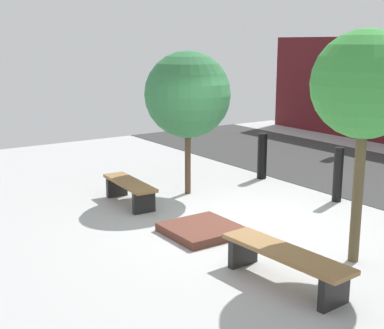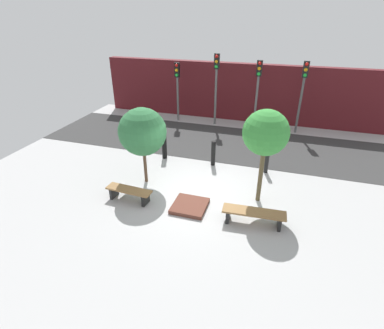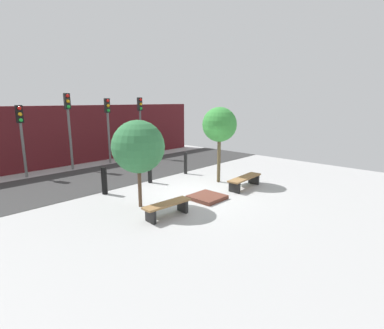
{
  "view_description": "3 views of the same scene",
  "coord_description": "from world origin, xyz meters",
  "px_view_note": "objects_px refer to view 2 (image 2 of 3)",
  "views": [
    {
      "loc": [
        6.68,
        -5.55,
        3.03
      ],
      "look_at": [
        -0.44,
        -0.69,
        1.05
      ],
      "focal_mm": 50.0,
      "sensor_mm": 36.0,
      "label": 1
    },
    {
      "loc": [
        2.5,
        -8.56,
        5.9
      ],
      "look_at": [
        -0.15,
        -0.05,
        1.22
      ],
      "focal_mm": 28.0,
      "sensor_mm": 36.0,
      "label": 2
    },
    {
      "loc": [
        -7.86,
        -7.42,
        3.49
      ],
      "look_at": [
        -0.49,
        -0.51,
        1.31
      ],
      "focal_mm": 28.0,
      "sensor_mm": 36.0,
      "label": 3
    }
  ],
  "objects_px": {
    "tree_behind_left_bench": "(142,132)",
    "bench_left": "(129,192)",
    "bollard_left": "(213,153)",
    "planter_bed": "(190,206)",
    "traffic_light_mid_east": "(258,83)",
    "traffic_light_east": "(303,85)",
    "bollard_center": "(267,160)",
    "traffic_light_west": "(177,81)",
    "bollard_far_left": "(164,147)",
    "tree_behind_right_bench": "(266,133)",
    "bench_right": "(254,215)",
    "traffic_light_mid_west": "(216,77)"
  },
  "relations": [
    {
      "from": "bench_right",
      "to": "planter_bed",
      "type": "relative_size",
      "value": 1.74
    },
    {
      "from": "bench_right",
      "to": "traffic_light_east",
      "type": "relative_size",
      "value": 0.53
    },
    {
      "from": "tree_behind_left_bench",
      "to": "tree_behind_right_bench",
      "type": "height_order",
      "value": "tree_behind_right_bench"
    },
    {
      "from": "bench_right",
      "to": "tree_behind_right_bench",
      "type": "xyz_separation_m",
      "value": [
        -0.0,
        1.34,
        2.13
      ]
    },
    {
      "from": "bench_left",
      "to": "traffic_light_west",
      "type": "xyz_separation_m",
      "value": [
        -1.2,
        8.32,
        1.96
      ]
    },
    {
      "from": "bollard_left",
      "to": "traffic_light_east",
      "type": "distance_m",
      "value": 6.23
    },
    {
      "from": "bollard_left",
      "to": "traffic_light_west",
      "type": "relative_size",
      "value": 0.33
    },
    {
      "from": "tree_behind_right_bench",
      "to": "traffic_light_mid_west",
      "type": "distance_m",
      "value": 7.69
    },
    {
      "from": "bench_left",
      "to": "tree_behind_right_bench",
      "type": "height_order",
      "value": "tree_behind_right_bench"
    },
    {
      "from": "tree_behind_left_bench",
      "to": "tree_behind_right_bench",
      "type": "relative_size",
      "value": 0.9
    },
    {
      "from": "traffic_light_west",
      "to": "traffic_light_east",
      "type": "height_order",
      "value": "traffic_light_east"
    },
    {
      "from": "bollard_far_left",
      "to": "traffic_light_west",
      "type": "bearing_deg",
      "value": 102.89
    },
    {
      "from": "tree_behind_left_bench",
      "to": "bench_left",
      "type": "bearing_deg",
      "value": -90.0
    },
    {
      "from": "traffic_light_mid_west",
      "to": "traffic_light_east",
      "type": "distance_m",
      "value": 4.41
    },
    {
      "from": "planter_bed",
      "to": "bollard_left",
      "type": "bearing_deg",
      "value": 90.0
    },
    {
      "from": "bollard_far_left",
      "to": "tree_behind_right_bench",
      "type": "bearing_deg",
      "value": -25.88
    },
    {
      "from": "bench_left",
      "to": "bollard_center",
      "type": "xyz_separation_m",
      "value": [
        4.3,
        3.42,
        0.21
      ]
    },
    {
      "from": "traffic_light_west",
      "to": "traffic_light_east",
      "type": "distance_m",
      "value": 6.62
    },
    {
      "from": "bench_left",
      "to": "bollard_center",
      "type": "relative_size",
      "value": 1.53
    },
    {
      "from": "planter_bed",
      "to": "traffic_light_mid_east",
      "type": "relative_size",
      "value": 0.31
    },
    {
      "from": "tree_behind_right_bench",
      "to": "bollard_far_left",
      "type": "relative_size",
      "value": 3.09
    },
    {
      "from": "bench_right",
      "to": "traffic_light_mid_east",
      "type": "relative_size",
      "value": 0.54
    },
    {
      "from": "bollard_center",
      "to": "traffic_light_west",
      "type": "relative_size",
      "value": 0.32
    },
    {
      "from": "bench_right",
      "to": "tree_behind_right_bench",
      "type": "distance_m",
      "value": 2.52
    },
    {
      "from": "tree_behind_left_bench",
      "to": "bollard_far_left",
      "type": "height_order",
      "value": "tree_behind_left_bench"
    },
    {
      "from": "bench_right",
      "to": "traffic_light_west",
      "type": "height_order",
      "value": "traffic_light_west"
    },
    {
      "from": "traffic_light_east",
      "to": "bollard_center",
      "type": "bearing_deg",
      "value": -102.88
    },
    {
      "from": "bollard_center",
      "to": "planter_bed",
      "type": "bearing_deg",
      "value": -124.18
    },
    {
      "from": "bench_right",
      "to": "bollard_center",
      "type": "relative_size",
      "value": 1.82
    },
    {
      "from": "bollard_left",
      "to": "traffic_light_mid_east",
      "type": "height_order",
      "value": "traffic_light_mid_east"
    },
    {
      "from": "traffic_light_mid_east",
      "to": "planter_bed",
      "type": "bearing_deg",
      "value": -97.74
    },
    {
      "from": "bollard_left",
      "to": "tree_behind_right_bench",
      "type": "bearing_deg",
      "value": -44.68
    },
    {
      "from": "planter_bed",
      "to": "traffic_light_east",
      "type": "distance_m",
      "value": 9.1
    },
    {
      "from": "bollard_left",
      "to": "traffic_light_west",
      "type": "xyz_separation_m",
      "value": [
        -3.31,
        4.89,
        1.74
      ]
    },
    {
      "from": "traffic_light_mid_east",
      "to": "bollard_center",
      "type": "bearing_deg",
      "value": -77.49
    },
    {
      "from": "traffic_light_mid_west",
      "to": "bollard_left",
      "type": "bearing_deg",
      "value": -77.3
    },
    {
      "from": "tree_behind_right_bench",
      "to": "bollard_far_left",
      "type": "bearing_deg",
      "value": 154.12
    },
    {
      "from": "bench_left",
      "to": "bollard_left",
      "type": "distance_m",
      "value": 4.03
    },
    {
      "from": "planter_bed",
      "to": "tree_behind_right_bench",
      "type": "bearing_deg",
      "value": 28.4
    },
    {
      "from": "bench_right",
      "to": "traffic_light_east",
      "type": "distance_m",
      "value": 8.69
    },
    {
      "from": "tree_behind_left_bench",
      "to": "traffic_light_west",
      "type": "xyz_separation_m",
      "value": [
        -1.2,
        6.98,
        0.26
      ]
    },
    {
      "from": "bollard_center",
      "to": "traffic_light_mid_west",
      "type": "xyz_separation_m",
      "value": [
        -3.29,
        4.9,
        2.1
      ]
    },
    {
      "from": "bench_left",
      "to": "bollard_far_left",
      "type": "bearing_deg",
      "value": 94.83
    },
    {
      "from": "tree_behind_left_bench",
      "to": "traffic_light_mid_east",
      "type": "xyz_separation_m",
      "value": [
        3.21,
        6.98,
        0.46
      ]
    },
    {
      "from": "bench_right",
      "to": "bollard_left",
      "type": "relative_size",
      "value": 1.8
    },
    {
      "from": "planter_bed",
      "to": "bollard_center",
      "type": "relative_size",
      "value": 1.04
    },
    {
      "from": "bollard_far_left",
      "to": "traffic_light_mid_west",
      "type": "distance_m",
      "value": 5.44
    },
    {
      "from": "bench_left",
      "to": "bench_right",
      "type": "bearing_deg",
      "value": 3.46
    },
    {
      "from": "bollard_far_left",
      "to": "bollard_center",
      "type": "height_order",
      "value": "bollard_center"
    },
    {
      "from": "tree_behind_left_bench",
      "to": "traffic_light_mid_west",
      "type": "distance_m",
      "value": 7.08
    }
  ]
}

